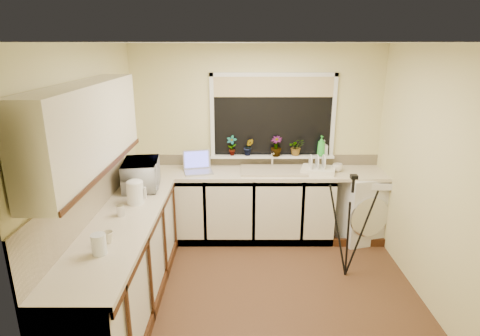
# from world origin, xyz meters

# --- Properties ---
(floor) EXTENTS (3.20, 3.20, 0.00)m
(floor) POSITION_xyz_m (0.00, 0.00, 0.00)
(floor) COLOR #523221
(floor) RESTS_ON ground
(ceiling) EXTENTS (3.20, 3.20, 0.00)m
(ceiling) POSITION_xyz_m (0.00, 0.00, 2.45)
(ceiling) COLOR white
(ceiling) RESTS_ON ground
(wall_back) EXTENTS (3.20, 0.00, 3.20)m
(wall_back) POSITION_xyz_m (0.00, 1.50, 1.23)
(wall_back) COLOR beige
(wall_back) RESTS_ON ground
(wall_front) EXTENTS (3.20, 0.00, 3.20)m
(wall_front) POSITION_xyz_m (0.00, -1.50, 1.23)
(wall_front) COLOR beige
(wall_front) RESTS_ON ground
(wall_left) EXTENTS (0.00, 3.00, 3.00)m
(wall_left) POSITION_xyz_m (-1.60, 0.00, 1.23)
(wall_left) COLOR beige
(wall_left) RESTS_ON ground
(wall_right) EXTENTS (0.00, 3.00, 3.00)m
(wall_right) POSITION_xyz_m (1.60, 0.00, 1.23)
(wall_right) COLOR beige
(wall_right) RESTS_ON ground
(base_cabinet_back) EXTENTS (2.55, 0.60, 0.86)m
(base_cabinet_back) POSITION_xyz_m (-0.33, 1.20, 0.43)
(base_cabinet_back) COLOR silver
(base_cabinet_back) RESTS_ON floor
(base_cabinet_left) EXTENTS (0.54, 2.40, 0.86)m
(base_cabinet_left) POSITION_xyz_m (-1.30, -0.30, 0.43)
(base_cabinet_left) COLOR silver
(base_cabinet_left) RESTS_ON floor
(worktop_back) EXTENTS (3.20, 0.60, 0.04)m
(worktop_back) POSITION_xyz_m (0.00, 1.20, 0.88)
(worktop_back) COLOR beige
(worktop_back) RESTS_ON base_cabinet_back
(worktop_left) EXTENTS (0.60, 2.40, 0.04)m
(worktop_left) POSITION_xyz_m (-1.30, -0.30, 0.88)
(worktop_left) COLOR beige
(worktop_left) RESTS_ON base_cabinet_left
(upper_cabinet) EXTENTS (0.28, 1.90, 0.70)m
(upper_cabinet) POSITION_xyz_m (-1.44, -0.45, 1.80)
(upper_cabinet) COLOR silver
(upper_cabinet) RESTS_ON wall_left
(splashback_left) EXTENTS (0.02, 2.40, 0.45)m
(splashback_left) POSITION_xyz_m (-1.59, -0.30, 1.12)
(splashback_left) COLOR beige
(splashback_left) RESTS_ON wall_left
(splashback_back) EXTENTS (3.20, 0.02, 0.14)m
(splashback_back) POSITION_xyz_m (0.00, 1.49, 0.97)
(splashback_back) COLOR beige
(splashback_back) RESTS_ON wall_back
(window_glass) EXTENTS (1.50, 0.02, 1.00)m
(window_glass) POSITION_xyz_m (0.20, 1.49, 1.55)
(window_glass) COLOR black
(window_glass) RESTS_ON wall_back
(window_blind) EXTENTS (1.50, 0.02, 0.25)m
(window_blind) POSITION_xyz_m (0.20, 1.46, 1.92)
(window_blind) COLOR tan
(window_blind) RESTS_ON wall_back
(windowsill) EXTENTS (1.60, 0.14, 0.03)m
(windowsill) POSITION_xyz_m (0.20, 1.43, 1.04)
(windowsill) COLOR white
(windowsill) RESTS_ON wall_back
(sink) EXTENTS (0.82, 0.46, 0.03)m
(sink) POSITION_xyz_m (0.20, 1.20, 0.91)
(sink) COLOR tan
(sink) RESTS_ON worktop_back
(faucet) EXTENTS (0.03, 0.03, 0.24)m
(faucet) POSITION_xyz_m (0.20, 1.38, 1.02)
(faucet) COLOR silver
(faucet) RESTS_ON worktop_back
(washing_machine) EXTENTS (0.75, 0.74, 0.87)m
(washing_machine) POSITION_xyz_m (1.37, 1.19, 0.44)
(washing_machine) COLOR silver
(washing_machine) RESTS_ON floor
(laptop) EXTENTS (0.40, 0.36, 0.26)m
(laptop) POSITION_xyz_m (-0.75, 1.21, 0.97)
(laptop) COLOR #A2A2AA
(laptop) RESTS_ON worktop_back
(kettle) EXTENTS (0.17, 0.17, 0.22)m
(kettle) POSITION_xyz_m (-1.27, 0.16, 1.01)
(kettle) COLOR white
(kettle) RESTS_ON worktop_left
(dish_rack) EXTENTS (0.48, 0.40, 0.06)m
(dish_rack) POSITION_xyz_m (0.76, 1.17, 0.93)
(dish_rack) COLOR white
(dish_rack) RESTS_ON worktop_back
(tripod) EXTENTS (0.67, 0.67, 1.16)m
(tripod) POSITION_xyz_m (0.95, 0.27, 0.58)
(tripod) COLOR black
(tripod) RESTS_ON floor
(glass_jug) EXTENTS (0.11, 0.11, 0.16)m
(glass_jug) POSITION_xyz_m (-1.29, -0.86, 0.98)
(glass_jug) COLOR silver
(glass_jug) RESTS_ON worktop_left
(steel_jar) EXTENTS (0.08, 0.08, 0.10)m
(steel_jar) POSITION_xyz_m (-1.34, -0.15, 0.95)
(steel_jar) COLOR silver
(steel_jar) RESTS_ON worktop_left
(microwave) EXTENTS (0.44, 0.60, 0.31)m
(microwave) POSITION_xyz_m (-1.32, 0.63, 1.05)
(microwave) COLOR white
(microwave) RESTS_ON worktop_left
(plant_a) EXTENTS (0.16, 0.13, 0.26)m
(plant_a) POSITION_xyz_m (-0.33, 1.42, 1.18)
(plant_a) COLOR #999999
(plant_a) RESTS_ON windowsill
(plant_b) EXTENTS (0.13, 0.11, 0.22)m
(plant_b) POSITION_xyz_m (-0.11, 1.42, 1.16)
(plant_b) COLOR #999999
(plant_b) RESTS_ON windowsill
(plant_c) EXTENTS (0.19, 0.19, 0.26)m
(plant_c) POSITION_xyz_m (0.25, 1.39, 1.18)
(plant_c) COLOR #999999
(plant_c) RESTS_ON windowsill
(plant_d) EXTENTS (0.21, 0.19, 0.22)m
(plant_d) POSITION_xyz_m (0.51, 1.43, 1.16)
(plant_d) COLOR #999999
(plant_d) RESTS_ON windowsill
(soap_bottle_green) EXTENTS (0.12, 0.12, 0.27)m
(soap_bottle_green) POSITION_xyz_m (0.83, 1.39, 1.18)
(soap_bottle_green) COLOR green
(soap_bottle_green) RESTS_ON windowsill
(soap_bottle_clear) EXTENTS (0.09, 0.10, 0.20)m
(soap_bottle_clear) POSITION_xyz_m (0.87, 1.43, 1.15)
(soap_bottle_clear) COLOR #999999
(soap_bottle_clear) RESTS_ON windowsill
(cup_back) EXTENTS (0.17, 0.17, 0.10)m
(cup_back) POSITION_xyz_m (1.01, 1.20, 0.95)
(cup_back) COLOR silver
(cup_back) RESTS_ON worktop_back
(cup_left) EXTENTS (0.13, 0.13, 0.10)m
(cup_left) POSITION_xyz_m (-1.29, -0.67, 0.95)
(cup_left) COLOR beige
(cup_left) RESTS_ON worktop_left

